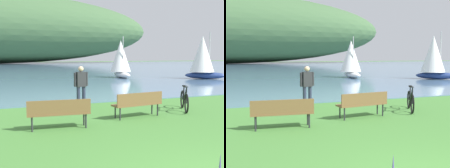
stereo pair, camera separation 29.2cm
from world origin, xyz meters
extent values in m
cube|color=#5B7F9E|center=(0.00, 48.81, 0.02)|extent=(180.00, 80.00, 0.04)
cube|color=brown|center=(-1.85, 4.99, 0.45)|extent=(1.83, 0.62, 0.05)
cube|color=brown|center=(-1.87, 4.78, 0.68)|extent=(1.80, 0.18, 0.40)
cylinder|color=#2D2D33|center=(-2.60, 5.22, 0.23)|extent=(0.05, 0.05, 0.45)
cylinder|color=#2D2D33|center=(-1.07, 5.10, 0.23)|extent=(0.05, 0.05, 0.45)
cylinder|color=#2D2D33|center=(-2.63, 4.88, 0.23)|extent=(0.05, 0.05, 0.45)
cylinder|color=#2D2D33|center=(-1.10, 4.76, 0.23)|extent=(0.05, 0.05, 0.45)
cube|color=brown|center=(0.95, 5.57, 0.45)|extent=(1.85, 0.70, 0.05)
cube|color=brown|center=(0.98, 5.36, 0.68)|extent=(1.79, 0.27, 0.40)
cylinder|color=#2D2D33|center=(0.17, 5.64, 0.23)|extent=(0.05, 0.05, 0.45)
cylinder|color=#2D2D33|center=(1.69, 5.83, 0.23)|extent=(0.05, 0.05, 0.45)
cylinder|color=#2D2D33|center=(0.21, 5.31, 0.23)|extent=(0.05, 0.05, 0.45)
cylinder|color=#2D2D33|center=(1.73, 5.50, 0.23)|extent=(0.05, 0.05, 0.45)
torus|color=black|center=(2.96, 5.51, 0.36)|extent=(0.37, 0.67, 0.72)
torus|color=black|center=(3.42, 6.45, 0.36)|extent=(0.37, 0.67, 0.72)
cylinder|color=black|center=(3.11, 5.81, 0.67)|extent=(0.31, 0.56, 0.61)
cylinder|color=black|center=(3.12, 5.85, 0.94)|extent=(0.33, 0.61, 0.09)
cylinder|color=black|center=(3.25, 6.10, 0.65)|extent=(0.09, 0.13, 0.54)
cylinder|color=black|center=(3.33, 6.26, 0.37)|extent=(0.22, 0.40, 0.05)
cylinder|color=black|center=(3.35, 6.29, 0.64)|extent=(0.19, 0.34, 0.56)
cylinder|color=black|center=(2.97, 5.53, 0.66)|extent=(0.07, 0.09, 0.60)
cube|color=black|center=(3.27, 6.14, 0.94)|extent=(0.20, 0.26, 0.05)
cylinder|color=black|center=(2.98, 5.55, 1.00)|extent=(0.24, 0.44, 0.02)
cylinder|color=#282D47|center=(-0.57, 7.83, 0.44)|extent=(0.14, 0.14, 0.88)
cylinder|color=#282D47|center=(-0.34, 7.87, 0.44)|extent=(0.14, 0.14, 0.88)
cube|color=#2D2D33|center=(-0.45, 7.85, 1.18)|extent=(0.41, 0.28, 0.60)
sphere|color=beige|center=(-0.45, 7.85, 1.60)|extent=(0.22, 0.22, 0.22)
cylinder|color=#2D2D33|center=(-0.71, 7.81, 1.18)|extent=(0.09, 0.09, 0.56)
cylinder|color=#2D2D33|center=(-0.20, 7.90, 1.18)|extent=(0.09, 0.09, 0.56)
ellipsoid|color=navy|center=(13.58, 17.48, 0.35)|extent=(3.58, 2.78, 0.63)
cylinder|color=#B2B2B2|center=(13.82, 17.33, 2.47)|extent=(0.09, 0.09, 3.59)
cone|color=white|center=(13.30, 17.66, 2.29)|extent=(2.95, 2.95, 3.24)
ellipsoid|color=white|center=(6.98, 21.36, 0.33)|extent=(0.97, 3.32, 0.58)
cylinder|color=#B2B2B2|center=(6.98, 21.10, 2.27)|extent=(0.08, 0.08, 3.31)
cone|color=white|center=(6.97, 21.67, 2.11)|extent=(1.99, 1.99, 2.98)
camera|label=1|loc=(-3.21, -3.02, 2.12)|focal=44.54mm
camera|label=2|loc=(-2.93, -3.12, 2.12)|focal=44.54mm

